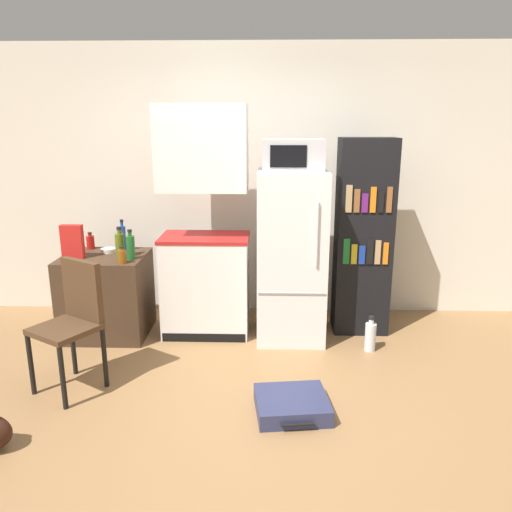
% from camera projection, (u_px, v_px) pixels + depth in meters
% --- Properties ---
extents(ground_plane, '(24.00, 24.00, 0.00)m').
position_uv_depth(ground_plane, '(264.00, 410.00, 3.46)').
color(ground_plane, olive).
extents(wall_back, '(6.40, 0.10, 2.67)m').
position_uv_depth(wall_back, '(287.00, 183.00, 5.04)').
color(wall_back, silver).
rests_on(wall_back, ground_plane).
extents(side_table, '(0.75, 0.65, 0.76)m').
position_uv_depth(side_table, '(107.00, 295.00, 4.63)').
color(side_table, '#422D1E').
rests_on(side_table, ground_plane).
extents(kitchen_hutch, '(0.80, 0.51, 2.08)m').
position_uv_depth(kitchen_hutch, '(205.00, 232.00, 4.52)').
color(kitchen_hutch, white).
rests_on(kitchen_hutch, ground_plane).
extents(refrigerator, '(0.60, 0.66, 1.53)m').
position_uv_depth(refrigerator, '(291.00, 256.00, 4.49)').
color(refrigerator, white).
rests_on(refrigerator, ground_plane).
extents(microwave, '(0.52, 0.38, 0.26)m').
position_uv_depth(microwave, '(293.00, 155.00, 4.25)').
color(microwave, '#B7B7BC').
rests_on(microwave, refrigerator).
extents(bookshelf, '(0.50, 0.34, 1.80)m').
position_uv_depth(bookshelf, '(363.00, 238.00, 4.58)').
color(bookshelf, black).
rests_on(bookshelf, ground_plane).
extents(bottle_green_tall, '(0.07, 0.07, 0.27)m').
position_uv_depth(bottle_green_tall, '(131.00, 247.00, 4.39)').
color(bottle_green_tall, '#1E6028').
rests_on(bottle_green_tall, side_table).
extents(bottle_clear_short, '(0.07, 0.07, 0.19)m').
position_uv_depth(bottle_clear_short, '(130.00, 246.00, 4.55)').
color(bottle_clear_short, silver).
rests_on(bottle_clear_short, side_table).
extents(bottle_ketchup_red, '(0.08, 0.08, 0.16)m').
position_uv_depth(bottle_ketchup_red, '(90.00, 242.00, 4.76)').
color(bottle_ketchup_red, '#AD1914').
rests_on(bottle_ketchup_red, side_table).
extents(bottle_olive_oil, '(0.08, 0.08, 0.28)m').
position_uv_depth(bottle_olive_oil, '(120.00, 245.00, 4.43)').
color(bottle_olive_oil, '#566619').
rests_on(bottle_olive_oil, side_table).
extents(bottle_amber_beer, '(0.07, 0.07, 0.15)m').
position_uv_depth(bottle_amber_beer, '(122.00, 256.00, 4.27)').
color(bottle_amber_beer, brown).
rests_on(bottle_amber_beer, side_table).
extents(bottle_blue_soda, '(0.06, 0.06, 0.30)m').
position_uv_depth(bottle_blue_soda, '(123.00, 238.00, 4.68)').
color(bottle_blue_soda, '#1E47A3').
rests_on(bottle_blue_soda, side_table).
extents(bowl, '(0.14, 0.14, 0.04)m').
position_uv_depth(bowl, '(108.00, 250.00, 4.64)').
color(bowl, silver).
rests_on(bowl, side_table).
extents(cereal_box, '(0.19, 0.07, 0.30)m').
position_uv_depth(cereal_box, '(72.00, 242.00, 4.42)').
color(cereal_box, red).
rests_on(cereal_box, side_table).
extents(chair, '(0.55, 0.55, 0.96)m').
position_uv_depth(chair, '(74.00, 314.00, 3.65)').
color(chair, black).
rests_on(chair, ground_plane).
extents(suitcase_large_flat, '(0.54, 0.50, 0.12)m').
position_uv_depth(suitcase_large_flat, '(292.00, 405.00, 3.42)').
color(suitcase_large_flat, navy).
rests_on(suitcase_large_flat, ground_plane).
extents(water_bottle_front, '(0.10, 0.10, 0.32)m').
position_uv_depth(water_bottle_front, '(370.00, 336.00, 4.33)').
color(water_bottle_front, silver).
rests_on(water_bottle_front, ground_plane).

